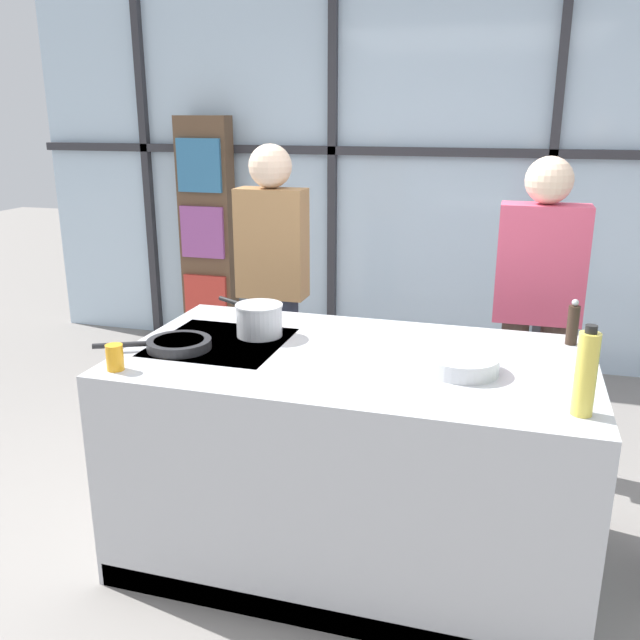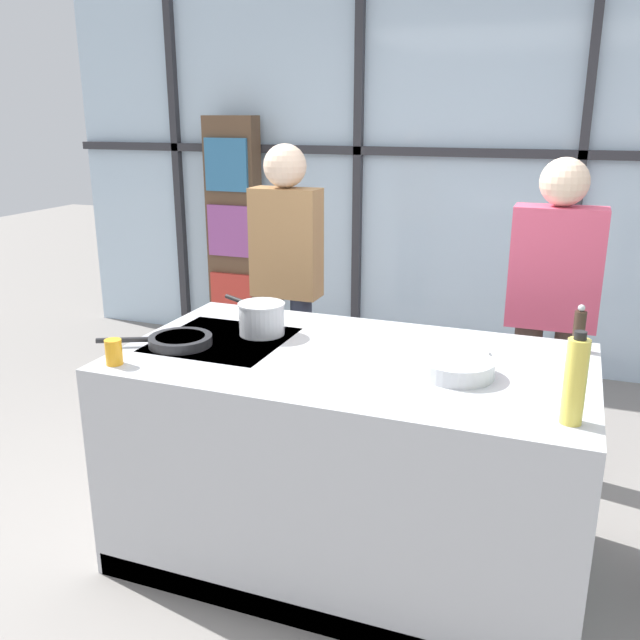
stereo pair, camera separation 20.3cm
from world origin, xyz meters
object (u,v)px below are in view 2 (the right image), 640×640
frying_pan (179,340)px  juice_glass_near (114,352)px  saucepan (261,318)px  oil_bottle (575,381)px  mixing_bowl (457,367)px  pepper_grinder (579,330)px  spectator_far_left (287,272)px  white_plate (454,351)px  spectator_center_left (552,304)px

frying_pan → juice_glass_near: (-0.11, -0.28, 0.03)m
frying_pan → saucepan: bearing=44.9°
frying_pan → oil_bottle: (1.52, -0.20, 0.12)m
mixing_bowl → pepper_grinder: bearing=47.7°
pepper_grinder → oil_bottle: bearing=-90.8°
spectator_far_left → mixing_bowl: size_ratio=6.18×
frying_pan → white_plate: size_ratio=1.60×
white_plate → pepper_grinder: size_ratio=1.43×
white_plate → frying_pan: bearing=-164.1°
spectator_far_left → saucepan: size_ratio=4.81×
spectator_far_left → frying_pan: size_ratio=3.78×
white_plate → oil_bottle: oil_bottle is taller
spectator_center_left → pepper_grinder: 0.62m
saucepan → white_plate: size_ratio=1.26×
spectator_far_left → mixing_bowl: bearing=137.0°
spectator_center_left → pepper_grinder: spectator_center_left is taller
spectator_center_left → oil_bottle: 1.32m
mixing_bowl → frying_pan: bearing=-176.9°
oil_bottle → pepper_grinder: (0.01, 0.71, -0.05)m
saucepan → pepper_grinder: bearing=11.2°
spectator_center_left → saucepan: size_ratio=4.69×
frying_pan → juice_glass_near: juice_glass_near is taller
frying_pan → mixing_bowl: (1.12, 0.06, 0.01)m
spectator_far_left → white_plate: (1.07, -0.80, -0.06)m
mixing_bowl → oil_bottle: size_ratio=0.91×
spectator_far_left → saucepan: (0.25, -0.85, 0.00)m
spectator_far_left → saucepan: 0.89m
white_plate → pepper_grinder: pepper_grinder is taller
spectator_far_left → pepper_grinder: bearing=158.5°
spectator_center_left → juice_glass_near: 2.05m
white_plate → juice_glass_near: size_ratio=2.79×
spectator_far_left → frying_pan: spectator_far_left is taller
oil_bottle → juice_glass_near: 1.63m
saucepan → juice_glass_near: 0.64m
spectator_far_left → spectator_center_left: (1.40, 0.00, -0.05)m
frying_pan → white_plate: 1.11m
pepper_grinder → white_plate: bearing=-156.4°
spectator_far_left → mixing_bowl: (1.12, -1.04, -0.04)m
pepper_grinder → juice_glass_near: 1.81m
mixing_bowl → pepper_grinder: (0.40, 0.44, 0.05)m
frying_pan → mixing_bowl: size_ratio=1.64×
frying_pan → juice_glass_near: size_ratio=4.46×
saucepan → pepper_grinder: size_ratio=1.79×
spectator_center_left → saucepan: 1.43m
spectator_far_left → pepper_grinder: 1.64m
mixing_bowl → juice_glass_near: bearing=-164.7°
pepper_grinder → frying_pan: bearing=-161.7°
oil_bottle → saucepan: bearing=160.0°
saucepan → juice_glass_near: saucepan is taller
spectator_center_left → saucepan: spectator_center_left is taller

